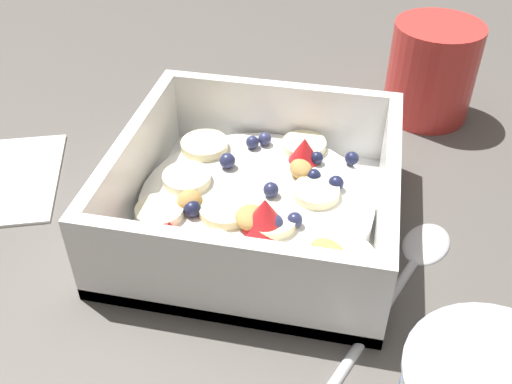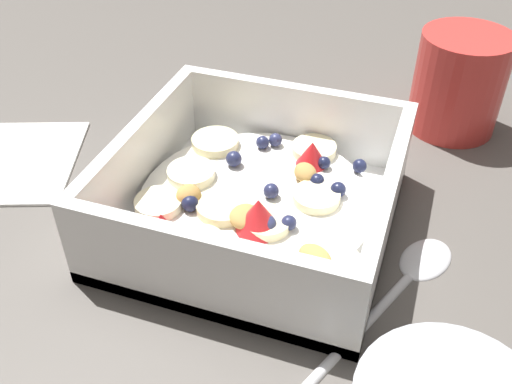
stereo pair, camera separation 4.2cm
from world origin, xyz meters
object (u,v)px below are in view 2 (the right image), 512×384
at_px(fruit_bowl, 256,202).
at_px(coffee_mug, 459,82).
at_px(spoon, 407,276).
at_px(folded_napkin, 5,160).

distance_m(fruit_bowl, coffee_mug, 0.23).
relative_size(fruit_bowl, spoon, 1.17).
height_order(fruit_bowl, folded_napkin, fruit_bowl).
relative_size(spoon, coffee_mug, 1.52).
height_order(fruit_bowl, spoon, fruit_bowl).
bearing_deg(spoon, fruit_bowl, -10.25).
height_order(fruit_bowl, coffee_mug, coffee_mug).
bearing_deg(spoon, coffee_mug, -92.70).
bearing_deg(fruit_bowl, spoon, 169.75).
relative_size(fruit_bowl, folded_napkin, 1.63).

